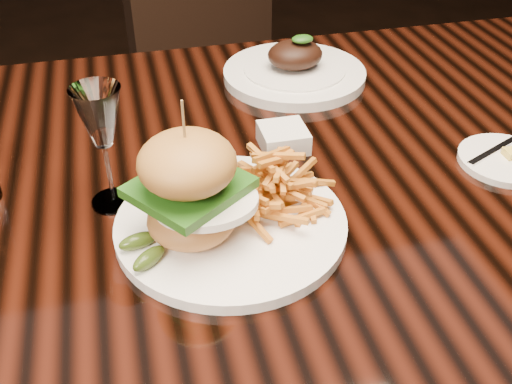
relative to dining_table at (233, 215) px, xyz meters
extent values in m
cube|color=black|center=(0.00, 0.00, 0.06)|extent=(1.60, 0.90, 0.04)
cube|color=black|center=(0.74, 0.39, -0.32)|extent=(0.06, 0.06, 0.71)
cylinder|color=white|center=(-0.03, -0.12, 0.08)|extent=(0.29, 0.29, 0.01)
ellipsoid|color=#AE6D38|center=(-0.08, -0.14, 0.12)|extent=(0.10, 0.10, 0.05)
ellipsoid|color=silver|center=(-0.06, -0.15, 0.14)|extent=(0.12, 0.10, 0.01)
ellipsoid|color=orange|center=(-0.03, -0.15, 0.15)|extent=(0.02, 0.02, 0.01)
cube|color=#2A6A1A|center=(-0.08, -0.14, 0.15)|extent=(0.16, 0.16, 0.01)
ellipsoid|color=#9B652B|center=(-0.08, -0.14, 0.19)|extent=(0.11, 0.11, 0.07)
cylinder|color=olive|center=(-0.08, -0.14, 0.23)|extent=(0.00, 0.00, 0.09)
ellipsoid|color=#283B10|center=(-0.13, -0.18, 0.10)|extent=(0.05, 0.04, 0.02)
ellipsoid|color=#283B10|center=(-0.14, -0.15, 0.10)|extent=(0.05, 0.03, 0.02)
cylinder|color=white|center=(0.39, -0.07, 0.08)|extent=(0.13, 0.13, 0.01)
cube|color=#E1C449|center=(0.40, -0.07, 0.09)|extent=(0.02, 0.02, 0.01)
cube|color=silver|center=(0.38, -0.05, 0.09)|extent=(0.11, 0.06, 0.00)
cube|color=white|center=(0.09, 0.05, 0.09)|extent=(0.07, 0.07, 0.03)
cylinder|color=white|center=(-0.16, -0.03, 0.08)|extent=(0.06, 0.06, 0.00)
cylinder|color=white|center=(-0.16, -0.03, 0.12)|extent=(0.01, 0.01, 0.09)
cone|color=white|center=(-0.16, -0.03, 0.20)|extent=(0.06, 0.06, 0.08)
cylinder|color=white|center=(0.17, 0.27, 0.09)|extent=(0.26, 0.26, 0.02)
cylinder|color=white|center=(0.17, 0.27, 0.09)|extent=(0.18, 0.18, 0.02)
ellipsoid|color=black|center=(0.17, 0.27, 0.12)|extent=(0.10, 0.08, 0.05)
ellipsoid|color=#2A6A1A|center=(0.18, 0.26, 0.15)|extent=(0.04, 0.03, 0.01)
cube|color=black|center=(0.20, 0.80, -0.22)|extent=(0.60, 0.60, 0.06)
cylinder|color=black|center=(0.09, 0.55, -0.45)|extent=(0.04, 0.04, 0.45)
cylinder|color=black|center=(0.45, 0.69, -0.45)|extent=(0.04, 0.04, 0.45)
cylinder|color=black|center=(-0.05, 0.91, -0.45)|extent=(0.04, 0.04, 0.45)
cylinder|color=black|center=(0.30, 1.05, -0.45)|extent=(0.04, 0.04, 0.45)
camera|label=1|loc=(-0.13, -0.68, 0.56)|focal=42.00mm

